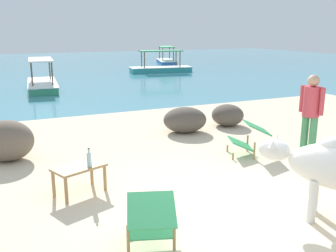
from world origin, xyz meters
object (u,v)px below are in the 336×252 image
Objects in this scene: bottle at (89,159)px; boat_teal at (161,68)px; low_bench_table at (79,171)px; boat_blue at (166,60)px; deck_chair_near at (249,137)px; person_standing at (311,110)px; boat_green at (42,83)px; deck_chair_far at (151,218)px.

bottle is 17.52m from boat_teal.
boat_blue is (10.55, 20.44, -0.12)m from low_bench_table.
person_standing is at bearing 172.49° from deck_chair_near.
person_standing reaches higher than deck_chair_near.
boat_green is at bearing -30.42° from boat_blue.
person_standing is 0.43× the size of boat_teal.
boat_blue is at bearing 63.14° from bottle.
deck_chair_far is 19.00m from boat_teal.
boat_blue reaches higher than bottle.
deck_chair_near is 11.23m from boat_green.
bottle is 0.08× the size of boat_teal.
person_standing is 21.43m from boat_blue.
bottle is (0.14, -0.10, 0.19)m from low_bench_table.
person_standing is at bearing 0.06° from bottle.
person_standing is 12.06m from boat_green.
deck_chair_far is at bearing -98.24° from low_bench_table.
low_bench_table is 0.23× the size of boat_green.
boat_blue is at bearing -109.73° from boat_teal.
deck_chair_near is 21.21m from boat_blue.
boat_blue is at bearing 137.60° from boat_green.
low_bench_table is 23.00m from boat_blue.
boat_green reaches higher than deck_chair_far.
low_bench_table is at bearing 31.77° from deck_chair_far.
bottle is 0.33× the size of deck_chair_far.
person_standing reaches higher than low_bench_table.
deck_chair_near is at bearing 18.75° from boat_green.
bottle is 23.02m from boat_blue.
boat_green reaches higher than bottle.
deck_chair_far is 13.23m from boat_green.
boat_green is at bearing 37.68° from boat_teal.
deck_chair_near is 0.24× the size of boat_teal.
boat_blue is at bearing 41.60° from low_bench_table.
boat_green reaches higher than deck_chair_near.
deck_chair_near is 1.01× the size of deck_chair_far.
boat_green is (0.31, 13.22, -0.13)m from deck_chair_far.
boat_green is 8.40m from boat_teal.
boat_teal is (8.01, 15.55, -0.12)m from low_bench_table.
boat_teal is at bearing -10.65° from boat_blue.
person_standing is (4.03, 1.78, 0.56)m from deck_chair_far.
person_standing is (4.46, -0.09, 0.58)m from low_bench_table.
boat_green is 13.37m from boat_blue.
boat_teal reaches higher than deck_chair_far.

